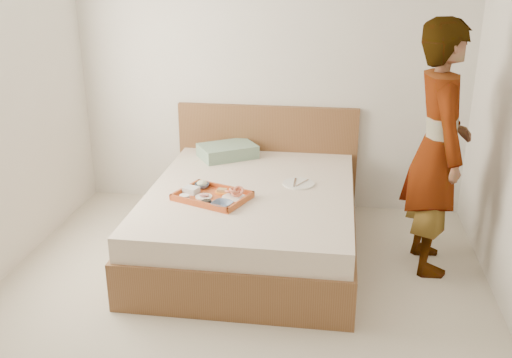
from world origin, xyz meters
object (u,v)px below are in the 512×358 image
object	(u,v)px
tray	(212,196)
dinner_plate	(299,184)
person	(438,149)
bed	(252,220)

from	to	relation	value
tray	dinner_plate	distance (m)	0.72
person	tray	bearing A→B (deg)	92.02
person	bed	bearing A→B (deg)	83.41
dinner_plate	person	xyz separation A→B (m)	(1.00, -0.17, 0.38)
bed	dinner_plate	distance (m)	0.47
bed	tray	bearing A→B (deg)	-137.02
bed	person	world-z (taller)	person
dinner_plate	person	size ratio (longest dim) A/B	0.14
bed	dinner_plate	size ratio (longest dim) A/B	8.00
dinner_plate	bed	bearing A→B (deg)	-157.77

